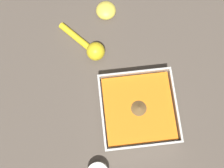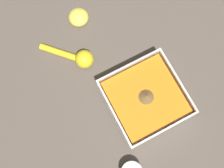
# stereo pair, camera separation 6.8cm
# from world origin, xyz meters

# --- Properties ---
(ground_plane) EXTENTS (4.00, 4.00, 0.00)m
(ground_plane) POSITION_xyz_m (0.00, 0.00, 0.00)
(ground_plane) COLOR brown
(square_dish) EXTENTS (0.23, 0.23, 0.06)m
(square_dish) POSITION_xyz_m (-0.02, 0.01, 0.02)
(square_dish) COLOR silver
(square_dish) RESTS_ON ground_plane
(lemon_squeezer) EXTENTS (0.15, 0.15, 0.06)m
(lemon_squeezer) POSITION_xyz_m (-0.23, -0.11, 0.03)
(lemon_squeezer) COLOR yellow
(lemon_squeezer) RESTS_ON ground_plane
(lemon_half) EXTENTS (0.07, 0.07, 0.04)m
(lemon_half) POSITION_xyz_m (-0.36, -0.05, 0.02)
(lemon_half) COLOR #EFDB4C
(lemon_half) RESTS_ON ground_plane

